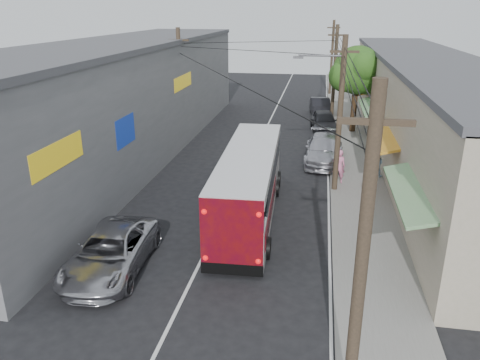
# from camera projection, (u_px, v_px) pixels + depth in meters

# --- Properties ---
(ground) EXTENTS (120.00, 120.00, 0.00)m
(ground) POSITION_uv_depth(u_px,v_px,m) (162.00, 340.00, 13.74)
(ground) COLOR black
(ground) RESTS_ON ground
(sidewalk) EXTENTS (3.00, 80.00, 0.12)m
(sidewalk) POSITION_uv_depth(u_px,v_px,m) (352.00, 153.00, 31.19)
(sidewalk) COLOR slate
(sidewalk) RESTS_ON ground
(building_right) EXTENTS (7.09, 40.00, 6.25)m
(building_right) POSITION_uv_depth(u_px,v_px,m) (423.00, 104.00, 31.26)
(building_right) COLOR #C0AF98
(building_right) RESTS_ON ground
(building_left) EXTENTS (7.20, 36.00, 7.25)m
(building_left) POSITION_uv_depth(u_px,v_px,m) (123.00, 98.00, 30.47)
(building_left) COLOR slate
(building_left) RESTS_ON ground
(utility_poles) EXTENTS (11.80, 45.28, 8.00)m
(utility_poles) POSITION_uv_depth(u_px,v_px,m) (304.00, 90.00, 30.62)
(utility_poles) COLOR #473828
(utility_poles) RESTS_ON ground
(street_tree) EXTENTS (4.40, 4.00, 6.60)m
(street_tree) POSITION_uv_depth(u_px,v_px,m) (358.00, 72.00, 35.10)
(street_tree) COLOR #3F2B19
(street_tree) RESTS_ON ground
(coach_bus) EXTENTS (2.86, 11.02, 3.15)m
(coach_bus) POSITION_uv_depth(u_px,v_px,m) (249.00, 183.00, 21.39)
(coach_bus) COLOR silver
(coach_bus) RESTS_ON ground
(jeepney) EXTENTS (2.77, 5.50, 1.49)m
(jeepney) POSITION_uv_depth(u_px,v_px,m) (111.00, 252.00, 17.16)
(jeepney) COLOR #B1B0B7
(jeepney) RESTS_ON ground
(parked_suv) EXTENTS (2.41, 5.67, 1.63)m
(parked_suv) POSITION_uv_depth(u_px,v_px,m) (324.00, 149.00, 29.38)
(parked_suv) COLOR #ABAAB3
(parked_suv) RESTS_ON ground
(parked_car_mid) EXTENTS (2.38, 4.89, 1.61)m
(parked_car_mid) POSITION_uv_depth(u_px,v_px,m) (324.00, 121.00, 36.78)
(parked_car_mid) COLOR #232327
(parked_car_mid) RESTS_ON ground
(parked_car_far) EXTENTS (2.09, 4.83, 1.55)m
(parked_car_far) POSITION_uv_depth(u_px,v_px,m) (320.00, 107.00, 42.18)
(parked_car_far) COLOR black
(parked_car_far) RESTS_ON ground
(pedestrian_near) EXTENTS (0.69, 0.46, 1.88)m
(pedestrian_near) POSITION_uv_depth(u_px,v_px,m) (339.00, 166.00, 25.49)
(pedestrian_near) COLOR pink
(pedestrian_near) RESTS_ON sidewalk
(pedestrian_far) EXTENTS (0.82, 0.72, 1.42)m
(pedestrian_far) POSITION_uv_depth(u_px,v_px,m) (377.00, 164.00, 26.59)
(pedestrian_far) COLOR #96BBDA
(pedestrian_far) RESTS_ON sidewalk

